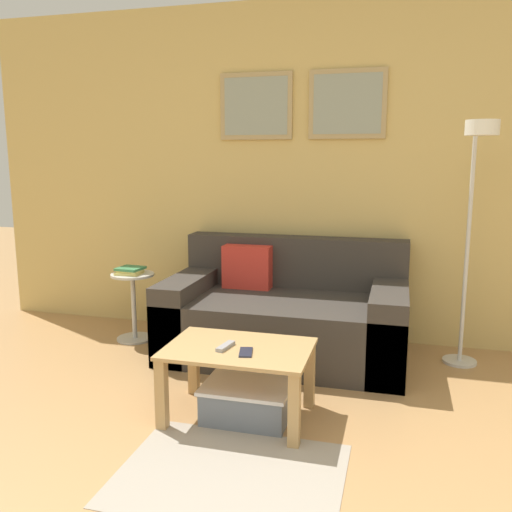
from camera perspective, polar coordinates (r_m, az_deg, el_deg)
name	(u,v)px	position (r m, az deg, el deg)	size (l,w,h in m)	color
wall_back	(324,173)	(4.20, 7.12, 8.68)	(5.60, 0.09, 2.55)	#D6B76B
area_rug	(230,474)	(2.62, -2.72, -21.93)	(1.01, 0.77, 0.01)	#A39989
couch	(286,316)	(3.91, 3.13, -6.29)	(1.67, 0.94, 0.81)	#38332D
coffee_table	(239,362)	(2.97, -1.84, -11.07)	(0.78, 0.53, 0.40)	tan
storage_bin	(248,401)	(3.04, -0.88, -14.98)	(0.48, 0.36, 0.20)	slate
floor_lamp	(474,200)	(3.66, 22.00, 5.46)	(0.23, 0.51, 1.62)	silver
side_table	(134,300)	(4.30, -12.77, -4.56)	(0.33, 0.33, 0.53)	silver
book_stack	(130,271)	(4.23, -13.13, -1.51)	(0.20, 0.19, 0.05)	#D8C666
remote_control	(226,346)	(2.93, -3.22, -9.47)	(0.04, 0.15, 0.02)	#99999E
cell_phone	(246,352)	(2.86, -1.08, -10.09)	(0.07, 0.14, 0.01)	#1E2338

